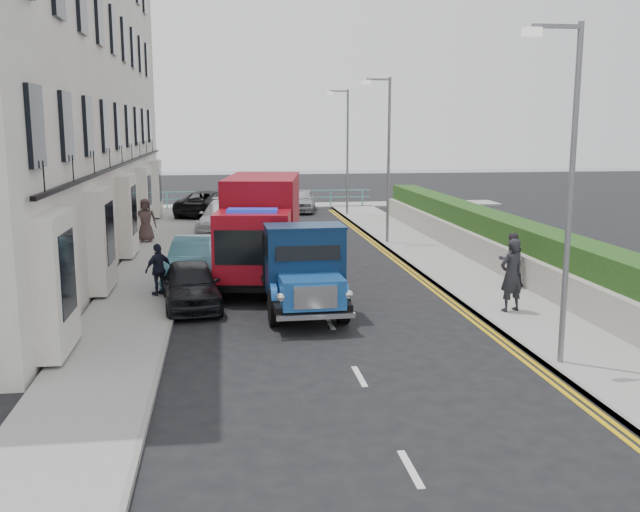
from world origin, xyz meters
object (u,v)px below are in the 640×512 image
at_px(bedford_lorry, 304,275).
at_px(parked_car_front, 191,284).
at_px(lamp_near, 566,177).
at_px(pedestrian_east_near, 511,275).
at_px(red_lorry, 261,227).
at_px(lamp_far, 345,145).
at_px(lamp_mid, 386,151).

xyz_separation_m(bedford_lorry, parked_car_front, (-3.02, 1.38, -0.47)).
distance_m(lamp_near, pedestrian_east_near, 5.10).
distance_m(red_lorry, parked_car_front, 3.97).
bearing_deg(lamp_near, pedestrian_east_near, 80.06).
bearing_deg(lamp_near, lamp_far, 90.00).
distance_m(lamp_near, lamp_far, 26.00).
bearing_deg(pedestrian_east_near, parked_car_front, -32.44).
relative_size(lamp_mid, parked_car_front, 1.85).
distance_m(lamp_near, bedford_lorry, 7.37).
xyz_separation_m(bedford_lorry, pedestrian_east_near, (5.48, -0.69, -0.01)).
xyz_separation_m(lamp_far, red_lorry, (-5.63, -16.65, -2.20)).
relative_size(lamp_far, red_lorry, 1.04).
bearing_deg(lamp_far, lamp_mid, -90.00).
xyz_separation_m(lamp_near, red_lorry, (-5.63, 9.35, -2.20)).
bearing_deg(lamp_near, bedford_lorry, 134.55).
xyz_separation_m(lamp_mid, parked_car_front, (-7.78, -9.78, -3.35)).
bearing_deg(lamp_mid, red_lorry, -130.24).
bearing_deg(lamp_far, pedestrian_east_near, -88.10).
bearing_deg(pedestrian_east_near, lamp_far, -106.83).
height_order(lamp_mid, pedestrian_east_near, lamp_mid).
xyz_separation_m(red_lorry, parked_car_front, (-2.15, -3.13, -1.16)).
height_order(bedford_lorry, red_lorry, red_lorry).
bearing_deg(bedford_lorry, red_lorry, 99.40).
xyz_separation_m(lamp_near, lamp_far, (0.00, 26.00, 0.00)).
xyz_separation_m(lamp_far, pedestrian_east_near, (0.73, -21.86, -2.89)).
bearing_deg(red_lorry, lamp_mid, 58.23).
bearing_deg(parked_car_front, pedestrian_east_near, -19.57).
distance_m(lamp_mid, red_lorry, 8.99).
distance_m(lamp_far, pedestrian_east_near, 22.06).
bearing_deg(parked_car_front, bedford_lorry, -30.46).
relative_size(lamp_near, lamp_far, 1.00).
height_order(lamp_far, parked_car_front, lamp_far).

